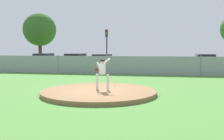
{
  "coord_description": "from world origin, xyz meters",
  "views": [
    {
      "loc": [
        2.99,
        -12.28,
        2.28
      ],
      "look_at": [
        0.04,
        3.31,
        0.94
      ],
      "focal_mm": 40.77,
      "sensor_mm": 36.0,
      "label": 1
    }
  ],
  "objects_px": {
    "parked_car_white": "(102,62)",
    "baseball": "(115,86)",
    "pitcher_youth": "(102,71)",
    "parked_car_navy": "(205,63)",
    "traffic_light_near": "(107,41)",
    "parked_car_burgundy": "(44,61)",
    "parked_car_charcoal": "(76,62)",
    "traffic_cone_orange": "(125,66)"
  },
  "relations": [
    {
      "from": "parked_car_burgundy",
      "to": "parked_car_white",
      "type": "xyz_separation_m",
      "value": [
        6.75,
        0.33,
        -0.02
      ]
    },
    {
      "from": "parked_car_white",
      "to": "traffic_light_near",
      "type": "height_order",
      "value": "traffic_light_near"
    },
    {
      "from": "parked_car_charcoal",
      "to": "traffic_light_near",
      "type": "distance_m",
      "value": 5.4
    },
    {
      "from": "parked_car_white",
      "to": "parked_car_burgundy",
      "type": "bearing_deg",
      "value": -177.19
    },
    {
      "from": "parked_car_burgundy",
      "to": "parked_car_navy",
      "type": "height_order",
      "value": "parked_car_burgundy"
    },
    {
      "from": "parked_car_white",
      "to": "parked_car_navy",
      "type": "bearing_deg",
      "value": -0.93
    },
    {
      "from": "baseball",
      "to": "traffic_light_near",
      "type": "xyz_separation_m",
      "value": [
        -4.11,
        17.21,
        2.93
      ]
    },
    {
      "from": "parked_car_charcoal",
      "to": "traffic_cone_orange",
      "type": "xyz_separation_m",
      "value": [
        5.1,
        2.72,
        -0.57
      ]
    },
    {
      "from": "parked_car_navy",
      "to": "traffic_cone_orange",
      "type": "bearing_deg",
      "value": 164.21
    },
    {
      "from": "pitcher_youth",
      "to": "parked_car_burgundy",
      "type": "xyz_separation_m",
      "value": [
        -10.11,
        14.45,
        -0.32
      ]
    },
    {
      "from": "pitcher_youth",
      "to": "traffic_light_near",
      "type": "height_order",
      "value": "traffic_light_near"
    },
    {
      "from": "parked_car_white",
      "to": "parked_car_charcoal",
      "type": "distance_m",
      "value": 2.96
    },
    {
      "from": "parked_car_burgundy",
      "to": "traffic_cone_orange",
      "type": "relative_size",
      "value": 8.08
    },
    {
      "from": "pitcher_youth",
      "to": "parked_car_burgundy",
      "type": "height_order",
      "value": "pitcher_youth"
    },
    {
      "from": "pitcher_youth",
      "to": "traffic_cone_orange",
      "type": "distance_m",
      "value": 17.08
    },
    {
      "from": "pitcher_youth",
      "to": "parked_car_navy",
      "type": "height_order",
      "value": "pitcher_youth"
    },
    {
      "from": "parked_car_navy",
      "to": "parked_car_charcoal",
      "type": "distance_m",
      "value": 13.63
    },
    {
      "from": "baseball",
      "to": "parked_car_white",
      "type": "bearing_deg",
      "value": 105.71
    },
    {
      "from": "pitcher_youth",
      "to": "parked_car_burgundy",
      "type": "relative_size",
      "value": 0.36
    },
    {
      "from": "traffic_light_near",
      "to": "baseball",
      "type": "bearing_deg",
      "value": -76.58
    },
    {
      "from": "traffic_cone_orange",
      "to": "traffic_light_near",
      "type": "distance_m",
      "value": 4.05
    },
    {
      "from": "baseball",
      "to": "parked_car_navy",
      "type": "height_order",
      "value": "parked_car_navy"
    },
    {
      "from": "traffic_cone_orange",
      "to": "parked_car_navy",
      "type": "bearing_deg",
      "value": -15.79
    },
    {
      "from": "parked_car_burgundy",
      "to": "traffic_light_near",
      "type": "xyz_separation_m",
      "value": [
        6.47,
        3.94,
        2.34
      ]
    },
    {
      "from": "parked_car_white",
      "to": "traffic_light_near",
      "type": "xyz_separation_m",
      "value": [
        -0.28,
        3.61,
        2.37
      ]
    },
    {
      "from": "baseball",
      "to": "parked_car_navy",
      "type": "xyz_separation_m",
      "value": [
        6.88,
        13.43,
        0.6
      ]
    },
    {
      "from": "parked_car_burgundy",
      "to": "parked_car_navy",
      "type": "bearing_deg",
      "value": 0.51
    },
    {
      "from": "pitcher_youth",
      "to": "traffic_light_near",
      "type": "xyz_separation_m",
      "value": [
        -3.65,
        18.39,
        2.02
      ]
    },
    {
      "from": "parked_car_navy",
      "to": "traffic_light_near",
      "type": "height_order",
      "value": "traffic_light_near"
    },
    {
      "from": "parked_car_charcoal",
      "to": "traffic_cone_orange",
      "type": "height_order",
      "value": "parked_car_charcoal"
    },
    {
      "from": "pitcher_youth",
      "to": "parked_car_white",
      "type": "distance_m",
      "value": 15.16
    },
    {
      "from": "parked_car_white",
      "to": "parked_car_charcoal",
      "type": "bearing_deg",
      "value": -170.55
    },
    {
      "from": "parked_car_white",
      "to": "traffic_light_near",
      "type": "bearing_deg",
      "value": 94.43
    },
    {
      "from": "parked_car_charcoal",
      "to": "traffic_cone_orange",
      "type": "relative_size",
      "value": 8.61
    },
    {
      "from": "pitcher_youth",
      "to": "parked_car_white",
      "type": "relative_size",
      "value": 0.33
    },
    {
      "from": "parked_car_charcoal",
      "to": "traffic_light_near",
      "type": "xyz_separation_m",
      "value": [
        2.64,
        4.09,
        2.34
      ]
    },
    {
      "from": "traffic_cone_orange",
      "to": "pitcher_youth",
      "type": "bearing_deg",
      "value": -86.03
    },
    {
      "from": "parked_car_burgundy",
      "to": "pitcher_youth",
      "type": "bearing_deg",
      "value": -55.01
    },
    {
      "from": "parked_car_navy",
      "to": "traffic_cone_orange",
      "type": "xyz_separation_m",
      "value": [
        -8.52,
        2.41,
        -0.57
      ]
    },
    {
      "from": "parked_car_white",
      "to": "baseball",
      "type": "bearing_deg",
      "value": -74.29
    },
    {
      "from": "pitcher_youth",
      "to": "traffic_light_near",
      "type": "distance_m",
      "value": 18.85
    },
    {
      "from": "parked_car_white",
      "to": "traffic_cone_orange",
      "type": "bearing_deg",
      "value": 45.64
    }
  ]
}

